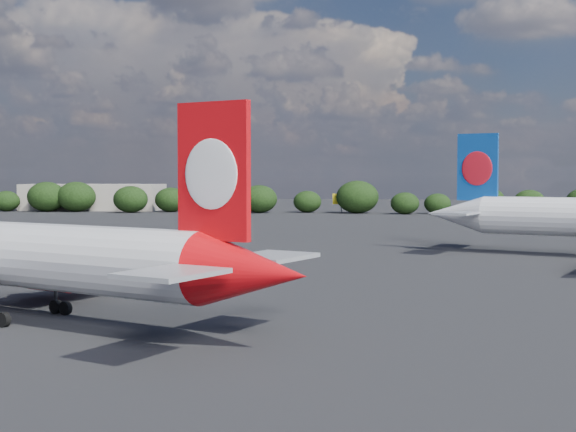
# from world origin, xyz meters

# --- Properties ---
(ground) EXTENTS (500.00, 500.00, 0.00)m
(ground) POSITION_xyz_m (0.00, 60.00, 0.00)
(ground) COLOR black
(ground) RESTS_ON ground
(qantas_airliner) EXTENTS (45.66, 44.03, 15.73)m
(qantas_airliner) POSITION_xyz_m (-4.33, 11.35, 4.79)
(qantas_airliner) COLOR silver
(qantas_airliner) RESTS_ON ground
(terminal_building) EXTENTS (42.00, 16.00, 8.00)m
(terminal_building) POSITION_xyz_m (-65.00, 192.00, 4.00)
(terminal_building) COLOR #9D9387
(terminal_building) RESTS_ON ground
(highway_sign) EXTENTS (6.00, 0.30, 4.50)m
(highway_sign) POSITION_xyz_m (-18.00, 176.00, 3.13)
(highway_sign) COLOR #156928
(highway_sign) RESTS_ON ground
(billboard_yellow) EXTENTS (5.00, 0.30, 5.50)m
(billboard_yellow) POSITION_xyz_m (12.00, 182.00, 3.87)
(billboard_yellow) COLOR yellow
(billboard_yellow) RESTS_ON ground
(horizon_treeline) EXTENTS (203.65, 15.71, 9.25)m
(horizon_treeline) POSITION_xyz_m (2.27, 180.08, 3.92)
(horizon_treeline) COLOR black
(horizon_treeline) RESTS_ON ground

